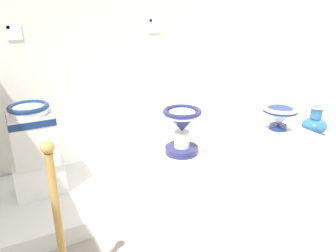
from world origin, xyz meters
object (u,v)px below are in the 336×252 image
object	(u,v)px
plinth_block_central_ornate	(39,176)
antique_toilet_central_ornate	(32,132)
plinth_block_tall_cobalt	(277,138)
info_placard_second	(154,25)
info_placard_first	(14,32)
antique_toilet_tall_cobalt	(279,117)
plinth_block_squat_floral	(181,160)
antique_toilet_squat_floral	(182,125)
decorative_vase_spare	(314,124)

from	to	relation	value
plinth_block_central_ornate	antique_toilet_central_ornate	world-z (taller)	antique_toilet_central_ornate
plinth_block_tall_cobalt	info_placard_second	world-z (taller)	info_placard_second
plinth_block_central_ornate	antique_toilet_central_ornate	size ratio (longest dim) A/B	0.82
plinth_block_tall_cobalt	info_placard_first	world-z (taller)	info_placard_first
plinth_block_tall_cobalt	antique_toilet_tall_cobalt	distance (m)	0.24
info_placard_first	info_placard_second	xyz separation A→B (m)	(1.20, 0.00, 0.01)
plinth_block_squat_floral	antique_toilet_squat_floral	xyz separation A→B (m)	(0.00, 0.00, 0.33)
antique_toilet_squat_floral	info_placard_first	bearing A→B (deg)	154.87
antique_toilet_squat_floral	info_placard_first	world-z (taller)	info_placard_first
plinth_block_central_ornate	info_placard_first	xyz separation A→B (m)	(0.01, 0.40, 1.06)
antique_toilet_central_ornate	antique_toilet_squat_floral	xyz separation A→B (m)	(1.20, -0.16, -0.11)
antique_toilet_central_ornate	info_placard_first	bearing A→B (deg)	89.14
plinth_block_squat_floral	antique_toilet_tall_cobalt	size ratio (longest dim) A/B	0.96
plinth_block_tall_cobalt	antique_toilet_squat_floral	bearing A→B (deg)	179.72
plinth_block_central_ornate	antique_toilet_squat_floral	world-z (taller)	antique_toilet_squat_floral
antique_toilet_tall_cobalt	info_placard_first	size ratio (longest dim) A/B	3.06
plinth_block_central_ornate	antique_toilet_tall_cobalt	distance (m)	2.36
antique_toilet_squat_floral	decorative_vase_spare	world-z (taller)	antique_toilet_squat_floral
plinth_block_central_ornate	antique_toilet_squat_floral	xyz separation A→B (m)	(1.20, -0.16, 0.27)
plinth_block_tall_cobalt	info_placard_first	distance (m)	2.67
antique_toilet_tall_cobalt	antique_toilet_squat_floral	bearing A→B (deg)	179.72
info_placard_second	decorative_vase_spare	size ratio (longest dim) A/B	0.36
plinth_block_tall_cobalt	decorative_vase_spare	distance (m)	0.81
plinth_block_central_ornate	info_placard_first	world-z (taller)	info_placard_first
antique_toilet_squat_floral	decorative_vase_spare	xyz separation A→B (m)	(1.95, 0.17, -0.38)
antique_toilet_central_ornate	antique_toilet_tall_cobalt	size ratio (longest dim) A/B	1.22
plinth_block_central_ornate	antique_toilet_central_ornate	bearing A→B (deg)	-75.96
plinth_block_squat_floral	info_placard_second	size ratio (longest dim) A/B	2.57
plinth_block_tall_cobalt	antique_toilet_tall_cobalt	size ratio (longest dim) A/B	1.00
antique_toilet_tall_cobalt	info_placard_second	distance (m)	1.57
plinth_block_central_ornate	antique_toilet_squat_floral	distance (m)	1.24
plinth_block_squat_floral	decorative_vase_spare	distance (m)	1.95
plinth_block_central_ornate	info_placard_first	bearing A→B (deg)	89.14
antique_toilet_central_ornate	antique_toilet_tall_cobalt	world-z (taller)	antique_toilet_central_ornate
antique_toilet_squat_floral	info_placard_second	world-z (taller)	info_placard_second
antique_toilet_central_ornate	antique_toilet_tall_cobalt	xyz separation A→B (m)	(2.35, -0.16, -0.21)
antique_toilet_tall_cobalt	plinth_block_tall_cobalt	bearing A→B (deg)	45.00
antique_toilet_squat_floral	decorative_vase_spare	size ratio (longest dim) A/B	1.08
info_placard_second	plinth_block_squat_floral	bearing A→B (deg)	-90.82
info_placard_first	decorative_vase_spare	distance (m)	3.37
antique_toilet_tall_cobalt	antique_toilet_central_ornate	bearing A→B (deg)	176.07
plinth_block_squat_floral	decorative_vase_spare	xyz separation A→B (m)	(1.95, 0.17, -0.05)
plinth_block_squat_floral	info_placard_second	bearing A→B (deg)	89.18
plinth_block_central_ornate	info_placard_second	size ratio (longest dim) A/B	2.67
info_placard_first	plinth_block_squat_floral	bearing A→B (deg)	-25.13
plinth_block_squat_floral	antique_toilet_tall_cobalt	world-z (taller)	antique_toilet_tall_cobalt
plinth_block_central_ornate	antique_toilet_squat_floral	size ratio (longest dim) A/B	0.89
plinth_block_central_ornate	plinth_block_tall_cobalt	distance (m)	2.36
antique_toilet_central_ornate	antique_toilet_tall_cobalt	distance (m)	2.37
plinth_block_central_ornate	decorative_vase_spare	distance (m)	3.15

